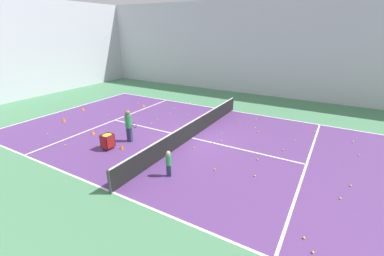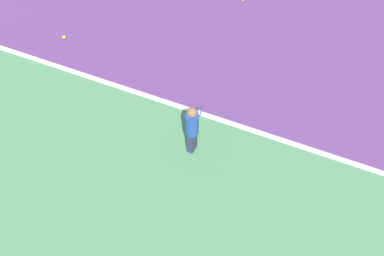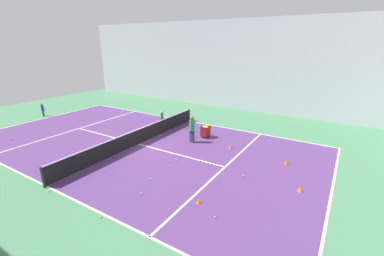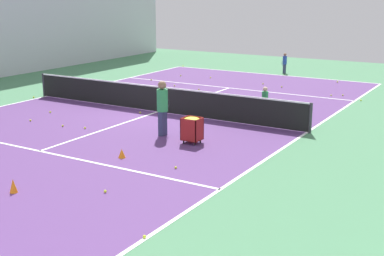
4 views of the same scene
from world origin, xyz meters
name	(u,v)px [view 4 (image 4 of 4)]	position (x,y,z in m)	size (l,w,h in m)	color
ground_plane	(158,112)	(0.00, 0.00, 0.00)	(37.65, 37.65, 0.00)	#477F56
court_playing_area	(158,112)	(0.00, 0.00, 0.00)	(11.88, 21.84, 0.00)	#563370
line_baseline_near	(270,74)	(0.00, -10.92, 0.01)	(11.88, 0.10, 0.00)	white
line_sideline_left	(307,133)	(-5.94, 0.00, 0.01)	(0.10, 21.84, 0.00)	white
line_sideline_right	(46,96)	(5.94, 0.00, 0.01)	(0.10, 21.84, 0.00)	white
line_service_near	(229,88)	(0.00, -6.01, 0.01)	(11.88, 0.10, 0.00)	white
line_service_far	(40,151)	(0.00, 6.01, 0.01)	(11.88, 0.10, 0.00)	white
line_centre_service	(158,112)	(0.00, 0.00, 0.01)	(0.10, 12.01, 0.00)	white
tennis_net	(157,99)	(0.00, 0.00, 0.52)	(12.18, 0.10, 1.01)	#2D2D33
player_near_baseline	(285,62)	(-0.54, -11.68, 0.65)	(0.25, 0.57, 1.14)	#2D3351
coach_at_net	(162,104)	(-2.08, 2.70, 1.02)	(0.36, 0.68, 1.77)	#2D3351
child_midcourt	(265,100)	(-3.92, -1.17, 0.67)	(0.30, 0.30, 1.16)	#2D3351
ball_cart	(192,125)	(-3.35, 3.00, 0.57)	(0.55, 0.49, 0.82)	maroon
training_cone_1	(13,186)	(-1.94, 8.64, 0.17)	(0.18, 0.18, 0.33)	orange
training_cone_2	(193,133)	(-3.02, 2.40, 0.14)	(0.17, 0.17, 0.27)	orange
training_cone_4	(122,153)	(-2.43, 5.26, 0.13)	(0.21, 0.21, 0.26)	orange
tennis_ball_0	(256,98)	(-2.17, -4.29, 0.04)	(0.07, 0.07, 0.07)	yellow
tennis_ball_1	(63,126)	(1.47, 3.56, 0.04)	(0.07, 0.07, 0.07)	yellow
tennis_ball_2	(50,112)	(3.40, 2.25, 0.04)	(0.07, 0.07, 0.07)	yellow
tennis_ball_3	(144,237)	(-5.92, 8.99, 0.04)	(0.07, 0.07, 0.07)	yellow
tennis_ball_4	(146,102)	(1.39, -1.19, 0.04)	(0.07, 0.07, 0.07)	yellow
tennis_ball_6	(34,97)	(6.13, 0.53, 0.04)	(0.07, 0.07, 0.07)	yellow
tennis_ball_7	(263,84)	(-0.98, -7.74, 0.04)	(0.07, 0.07, 0.07)	yellow
tennis_ball_8	(337,82)	(-3.97, -10.20, 0.04)	(0.07, 0.07, 0.07)	yellow
tennis_ball_9	(109,95)	(3.62, -1.46, 0.04)	(0.07, 0.07, 0.07)	yellow
tennis_ball_10	(282,87)	(-2.10, -7.42, 0.04)	(0.07, 0.07, 0.07)	yellow
tennis_ball_11	(30,120)	(3.02, 3.58, 0.04)	(0.07, 0.07, 0.07)	yellow
tennis_ball_13	(193,111)	(-1.14, -0.77, 0.04)	(0.07, 0.07, 0.07)	yellow
tennis_ball_14	(173,103)	(0.37, -1.63, 0.04)	(0.07, 0.07, 0.07)	yellow
tennis_ball_16	(131,92)	(3.27, -2.60, 0.04)	(0.07, 0.07, 0.07)	yellow
tennis_ball_17	(146,92)	(2.68, -2.97, 0.04)	(0.07, 0.07, 0.07)	yellow
tennis_ball_18	(85,128)	(0.63, 3.39, 0.04)	(0.07, 0.07, 0.07)	yellow
tennis_ball_19	(222,96)	(-0.70, -3.95, 0.04)	(0.07, 0.07, 0.07)	yellow
tennis_ball_20	(199,89)	(0.96, -4.77, 0.04)	(0.07, 0.07, 0.07)	yellow
tennis_ball_21	(343,95)	(-5.19, -6.86, 0.04)	(0.07, 0.07, 0.07)	yellow
tennis_ball_23	(140,113)	(0.41, 0.55, 0.04)	(0.07, 0.07, 0.07)	yellow
tennis_ball_24	(177,105)	(-0.04, -1.31, 0.04)	(0.07, 0.07, 0.07)	yellow
tennis_ball_25	(97,90)	(4.93, -2.18, 0.04)	(0.07, 0.07, 0.07)	yellow
tennis_ball_26	(176,167)	(-4.23, 5.28, 0.04)	(0.07, 0.07, 0.07)	yellow
tennis_ball_27	(331,95)	(-4.76, -6.56, 0.04)	(0.07, 0.07, 0.07)	yellow
tennis_ball_28	(181,76)	(3.88, -7.83, 0.04)	(0.07, 0.07, 0.07)	yellow
tennis_ball_29	(247,106)	(-2.54, -2.61, 0.04)	(0.07, 0.07, 0.07)	yellow
tennis_ball_30	(151,80)	(4.45, -5.87, 0.04)	(0.07, 0.07, 0.07)	yellow
tennis_ball_32	(183,66)	(5.76, -11.07, 0.04)	(0.07, 0.07, 0.07)	yellow
tennis_ball_33	(361,100)	(-6.17, -6.11, 0.04)	(0.07, 0.07, 0.07)	yellow
tennis_ball_35	(105,191)	(-3.76, 7.56, 0.04)	(0.07, 0.07, 0.07)	yellow
tennis_ball_36	(198,118)	(-1.96, 0.25, 0.04)	(0.07, 0.07, 0.07)	yellow
tennis_ball_37	(175,86)	(2.49, -5.05, 0.04)	(0.07, 0.07, 0.07)	yellow
tennis_ball_38	(210,78)	(2.18, -8.08, 0.04)	(0.07, 0.07, 0.07)	yellow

